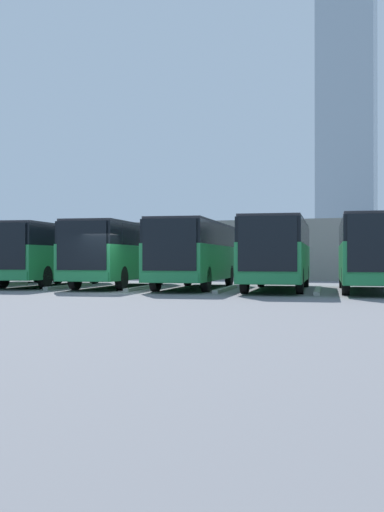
% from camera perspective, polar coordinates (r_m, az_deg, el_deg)
% --- Properties ---
extents(ground_plane, '(600.00, 600.00, 0.00)m').
position_cam_1_polar(ground_plane, '(27.23, -7.31, -3.27)').
color(ground_plane, slate).
extents(bus_0, '(3.98, 10.84, 3.18)m').
position_cam_1_polar(bus_0, '(29.17, 15.56, 0.44)').
color(bus_0, '#238447').
rests_on(bus_0, ground_plane).
extents(curb_divider_0, '(1.00, 5.51, 0.15)m').
position_cam_1_polar(curb_divider_0, '(27.89, 11.11, -3.04)').
color(curb_divider_0, '#9E9E99').
rests_on(curb_divider_0, ground_plane).
extents(bus_1, '(3.98, 10.84, 3.18)m').
position_cam_1_polar(bus_1, '(29.69, 7.66, 0.42)').
color(bus_1, '#238447').
rests_on(bus_1, ground_plane).
extents(curb_divider_1, '(1.00, 5.51, 0.15)m').
position_cam_1_polar(curb_divider_1, '(28.73, 3.00, -2.96)').
color(curb_divider_1, '#9E9E99').
rests_on(curb_divider_1, ground_plane).
extents(bus_2, '(3.98, 10.84, 3.18)m').
position_cam_1_polar(bus_2, '(31.00, 0.34, 0.38)').
color(bus_2, '#238447').
rests_on(bus_2, ground_plane).
extents(curb_divider_2, '(1.00, 5.51, 0.15)m').
position_cam_1_polar(curb_divider_2, '(30.35, -4.30, -2.82)').
color(curb_divider_2, '#9E9E99').
rests_on(curb_divider_2, ground_plane).
extents(bus_3, '(3.98, 10.84, 3.18)m').
position_cam_1_polar(bus_3, '(32.70, -6.36, 0.35)').
color(bus_3, '#238447').
rests_on(bus_3, ground_plane).
extents(curb_divider_3, '(1.00, 5.51, 0.15)m').
position_cam_1_polar(curb_divider_3, '(32.33, -10.85, -2.66)').
color(curb_divider_3, '#9E9E99').
rests_on(curb_divider_3, ground_plane).
extents(bus_4, '(3.98, 10.84, 3.18)m').
position_cam_1_polar(bus_4, '(34.77, -12.34, 0.32)').
color(bus_4, '#238447').
rests_on(bus_4, ground_plane).
extents(curb_divider_4, '(1.00, 5.51, 0.15)m').
position_cam_1_polar(curb_divider_4, '(34.66, -16.59, -2.49)').
color(curb_divider_4, '#9E9E99').
rests_on(curb_divider_4, ground_plane).
extents(station_building, '(44.46, 13.55, 4.09)m').
position_cam_1_polar(station_building, '(49.15, 5.30, 0.48)').
color(station_building, gray).
rests_on(station_building, ground_plane).
extents(office_tower, '(15.49, 15.49, 81.12)m').
position_cam_1_polar(office_tower, '(188.45, 13.61, 11.52)').
color(office_tower, '#93A8B7').
rests_on(office_tower, ground_plane).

